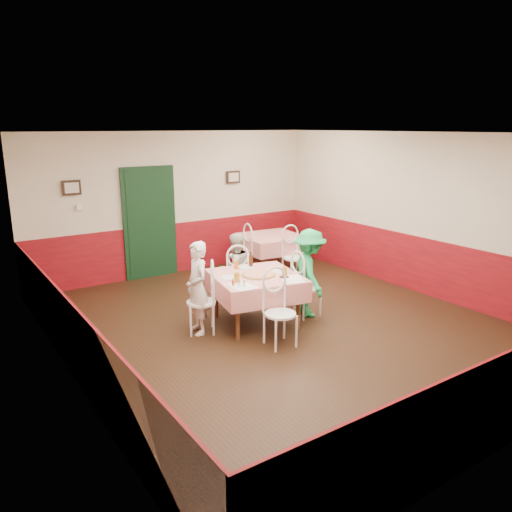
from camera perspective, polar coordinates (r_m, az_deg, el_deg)
floor at (r=7.54m, az=2.87°, el=-7.93°), size 7.00×7.00×0.00m
ceiling at (r=6.96m, az=3.17°, el=13.86°), size 7.00×7.00×0.00m
back_wall at (r=10.09m, az=-9.09°, el=5.97°), size 6.00×0.10×2.80m
left_wall at (r=5.87m, az=-21.08°, el=-1.09°), size 0.10×7.00×2.80m
right_wall at (r=9.21m, az=18.14°, el=4.60°), size 0.10×7.00×2.80m
wainscot_back at (r=10.25m, az=-8.85°, el=0.98°), size 6.00×0.03×1.00m
wainscot_front at (r=5.26m, az=27.12°, el=-14.19°), size 6.00×0.03×1.00m
wainscot_left at (r=6.17m, az=-20.17°, el=-9.14°), size 0.03×7.00×1.00m
wainscot_right at (r=9.39m, az=17.65°, el=-0.82°), size 0.03×7.00×1.00m
door at (r=9.87m, az=-12.04°, el=3.57°), size 0.96×0.06×2.10m
picture_left at (r=9.33m, az=-20.33°, el=7.33°), size 0.32×0.03×0.26m
picture_right at (r=10.60m, az=-2.62°, el=9.00°), size 0.32×0.03×0.26m
thermostat at (r=9.40m, az=-19.55°, el=5.29°), size 0.10×0.03×0.10m
main_table at (r=7.49m, az=-0.00°, el=-5.00°), size 1.44×1.44×0.77m
second_table at (r=10.13m, az=1.77°, el=0.25°), size 1.23×1.23×0.77m
chair_left at (r=7.20m, az=-6.29°, el=-5.29°), size 0.56×0.56×0.90m
chair_right at (r=7.81m, az=5.78°, el=-3.65°), size 0.45×0.45×0.90m
chair_far at (r=8.21m, az=-2.28°, el=-2.66°), size 0.55×0.55×0.90m
chair_near at (r=6.73m, az=2.80°, el=-6.65°), size 0.46×0.46×0.90m
chair_second_a at (r=9.70m, az=-1.83°, el=0.06°), size 0.46×0.46×0.90m
chair_second_b at (r=9.53m, az=4.41°, el=-0.24°), size 0.46×0.46×0.90m
pizza at (r=7.34m, az=0.28°, el=-2.12°), size 0.56×0.56×0.03m
plate_left at (r=7.23m, az=-2.99°, el=-2.47°), size 0.29×0.29×0.01m
plate_right at (r=7.52m, az=2.78°, el=-1.79°), size 0.29×0.29×0.01m
plate_far at (r=7.74m, az=-1.13°, el=-1.29°), size 0.29×0.29×0.01m
glass_a at (r=6.99m, az=-2.20°, el=-2.50°), size 0.09×0.09×0.14m
glass_b at (r=7.32m, az=3.29°, el=-1.77°), size 0.09×0.09×0.14m
glass_c at (r=7.68m, az=-2.25°, el=-1.02°), size 0.08×0.08×0.12m
beer_bottle at (r=7.75m, az=-0.59°, el=-0.46°), size 0.07×0.07×0.23m
shaker_a at (r=6.83m, az=-1.93°, el=-3.16°), size 0.04×0.04×0.09m
shaker_b at (r=6.82m, az=-1.37°, el=-3.19°), size 0.04×0.04×0.09m
shaker_c at (r=6.88m, az=-2.63°, el=-3.04°), size 0.04×0.04×0.09m
menu_left at (r=6.87m, az=-1.61°, el=-3.42°), size 0.32×0.42×0.00m
menu_right at (r=7.19m, az=4.14°, el=-2.64°), size 0.43×0.49×0.00m
wallet at (r=7.25m, az=3.23°, el=-2.40°), size 0.13×0.11×0.02m
diner_left at (r=7.11m, az=-6.72°, el=-3.66°), size 0.38×0.53×1.34m
diner_far at (r=8.21m, az=-2.41°, el=-1.53°), size 0.60×0.47×1.21m
diner_right at (r=7.76m, az=6.15°, el=-1.95°), size 0.81×1.01×1.37m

